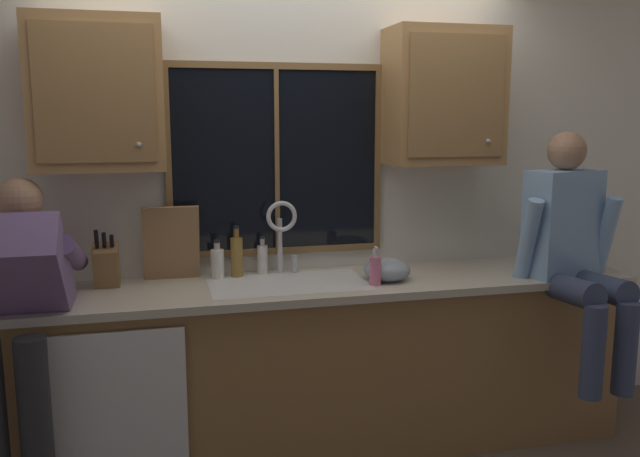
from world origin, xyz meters
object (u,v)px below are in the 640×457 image
at_px(person_standing, 14,313).
at_px(knife_block, 106,266).
at_px(bottle_amber_small, 217,263).
at_px(cutting_board, 171,243).
at_px(bottle_green_glass, 262,259).
at_px(bottle_tall_clear, 237,256).
at_px(mixing_bowl, 387,270).
at_px(soap_dispenser, 375,270).
at_px(person_sitting_on_counter, 573,244).

height_order(person_standing, knife_block, person_standing).
distance_m(person_standing, knife_block, 0.55).
bearing_deg(bottle_amber_small, person_standing, -152.65).
relative_size(cutting_board, bottle_green_glass, 1.91).
height_order(bottle_green_glass, bottle_tall_clear, bottle_tall_clear).
height_order(mixing_bowl, bottle_amber_small, bottle_amber_small).
relative_size(knife_block, bottle_tall_clear, 1.18).
xyz_separation_m(knife_block, soap_dispenser, (1.30, -0.27, -0.03)).
xyz_separation_m(bottle_green_glass, bottle_tall_clear, (-0.14, -0.02, 0.03)).
bearing_deg(bottle_amber_small, knife_block, -174.73).
relative_size(cutting_board, soap_dispenser, 1.99).
height_order(cutting_board, bottle_tall_clear, cutting_board).
bearing_deg(bottle_green_glass, cutting_board, -178.22).
bearing_deg(bottle_amber_small, bottle_green_glass, 8.98).
height_order(knife_block, bottle_tall_clear, knife_block).
bearing_deg(bottle_tall_clear, person_standing, -154.41).
xyz_separation_m(soap_dispenser, bottle_green_glass, (-0.51, 0.36, 0.01)).
bearing_deg(knife_block, bottle_tall_clear, 5.75).
bearing_deg(mixing_bowl, cutting_board, 166.21).
relative_size(soap_dispenser, bottle_tall_clear, 0.73).
distance_m(mixing_bowl, bottle_green_glass, 0.67).
xyz_separation_m(person_standing, bottle_tall_clear, (1.00, 0.48, 0.10)).
bearing_deg(knife_block, soap_dispenser, -11.81).
bearing_deg(bottle_tall_clear, bottle_green_glass, 9.49).
bearing_deg(bottle_amber_small, cutting_board, 174.12).
bearing_deg(soap_dispenser, cutting_board, 160.62).
height_order(mixing_bowl, soap_dispenser, soap_dispenser).
relative_size(cutting_board, mixing_bowl, 1.65).
bearing_deg(soap_dispenser, bottle_amber_small, 156.86).
xyz_separation_m(soap_dispenser, bottle_amber_small, (-0.76, 0.32, 0.01)).
height_order(person_sitting_on_counter, bottle_tall_clear, person_sitting_on_counter).
height_order(person_sitting_on_counter, bottle_amber_small, person_sitting_on_counter).
xyz_separation_m(mixing_bowl, soap_dispenser, (-0.09, -0.08, 0.02)).
distance_m(person_sitting_on_counter, soap_dispenser, 1.04).
bearing_deg(knife_block, bottle_amber_small, 5.27).
bearing_deg(bottle_tall_clear, cutting_board, 178.50).
bearing_deg(bottle_tall_clear, soap_dispenser, -27.38).
height_order(person_standing, bottle_green_glass, person_standing).
xyz_separation_m(knife_block, bottle_tall_clear, (0.65, 0.07, 0.00)).
relative_size(person_standing, cutting_board, 3.75).
height_order(cutting_board, soap_dispenser, cutting_board).
bearing_deg(person_sitting_on_counter, soap_dispenser, 172.69).
height_order(knife_block, soap_dispenser, knife_block).
bearing_deg(person_standing, soap_dispenser, 4.90).
xyz_separation_m(knife_block, mixing_bowl, (1.40, -0.19, -0.05)).
bearing_deg(cutting_board, person_standing, -143.86).
bearing_deg(bottle_tall_clear, person_sitting_on_counter, -15.62).
bearing_deg(soap_dispenser, person_standing, -175.10).
bearing_deg(person_sitting_on_counter, person_standing, -179.79).
bearing_deg(bottle_tall_clear, bottle_amber_small, -171.72).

